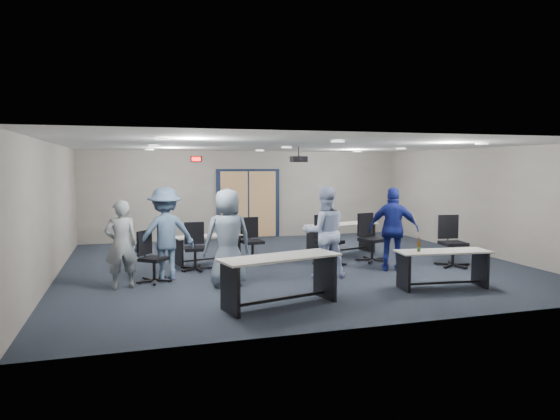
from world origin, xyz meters
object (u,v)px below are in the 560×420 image
object	(u,v)px
person_gray	(121,244)
person_navy	(393,229)
chair_back_c	(330,240)
person_back	(165,234)
table_front_right	(442,262)
chair_loose_left	(154,257)
person_lightblue	(324,232)
chair_back_a	(195,247)
table_back_right	(342,233)
table_front_left	(280,272)
chair_back_d	(372,238)
table_back_left	(208,244)
chair_loose_right	(453,241)
chair_back_b	(252,240)
person_plaid	(228,237)

from	to	relation	value
person_gray	person_navy	xyz separation A→B (m)	(5.55, -0.03, 0.08)
chair_back_c	person_back	size ratio (longest dim) A/B	0.62
table_front_right	chair_back_c	bearing A→B (deg)	120.10
chair_loose_left	person_lightblue	size ratio (longest dim) A/B	0.55
chair_back_a	chair_loose_left	world-z (taller)	chair_back_a
table_back_right	person_gray	world-z (taller)	person_gray
table_front_left	person_navy	bearing A→B (deg)	17.33
chair_back_c	chair_back_d	bearing A→B (deg)	-26.30
person_back	chair_loose_left	bearing A→B (deg)	30.38
table_front_right	table_back_left	bearing A→B (deg)	142.40
chair_back_c	chair_loose_left	xyz separation A→B (m)	(-3.91, -0.65, -0.07)
table_front_left	person_back	size ratio (longest dim) A/B	1.14
chair_back_d	chair_loose_right	distance (m)	1.79
chair_back_c	chair_back_d	xyz separation A→B (m)	(1.09, 0.04, -0.00)
table_front_left	table_back_left	xyz separation A→B (m)	(-0.57, 3.91, -0.11)
table_back_right	person_gray	distance (m)	5.73
table_front_left	person_back	xyz separation A→B (m)	(-1.63, 2.44, 0.36)
table_front_right	chair_back_d	world-z (taller)	chair_back_d
chair_loose_right	chair_back_c	bearing A→B (deg)	164.89
table_front_right	table_back_left	distance (m)	5.24
chair_back_b	chair_loose_left	size ratio (longest dim) A/B	1.03
chair_loose_right	person_navy	bearing A→B (deg)	-173.86
table_front_right	chair_back_b	xyz separation A→B (m)	(-2.75, 3.44, 0.04)
chair_back_a	person_gray	size ratio (longest dim) A/B	0.63
chair_back_d	person_gray	world-z (taller)	person_gray
table_front_right	person_navy	distance (m)	1.68
chair_back_a	person_gray	world-z (taller)	person_gray
chair_back_a	person_plaid	size ratio (longest dim) A/B	0.56
chair_loose_left	person_plaid	size ratio (longest dim) A/B	0.55
chair_back_d	person_gray	xyz separation A→B (m)	(-5.59, -1.01, 0.25)
table_back_left	person_gray	size ratio (longest dim) A/B	1.02
chair_back_d	chair_back_b	bearing A→B (deg)	146.08
chair_loose_right	person_gray	xyz separation A→B (m)	(-7.04, 0.05, 0.24)
table_front_right	table_back_right	world-z (taller)	table_front_right
chair_back_a	chair_loose_right	xyz separation A→B (m)	(5.55, -1.28, 0.06)
person_back	chair_back_d	bearing A→B (deg)	175.61
table_front_right	chair_loose_right	bearing A→B (deg)	55.66
table_front_right	person_back	distance (m)	5.31
chair_back_c	chair_back_d	distance (m)	1.10
table_back_right	person_navy	world-z (taller)	person_navy
chair_loose_left	person_lightblue	world-z (taller)	person_lightblue
chair_back_d	person_plaid	bearing A→B (deg)	-177.69
person_plaid	chair_back_a	bearing A→B (deg)	-81.83
table_back_left	chair_loose_right	world-z (taller)	chair_loose_right
chair_back_a	chair_loose_right	world-z (taller)	chair_loose_right
chair_back_d	chair_loose_right	world-z (taller)	chair_loose_right
chair_back_c	person_navy	bearing A→B (deg)	-72.27
person_gray	person_back	distance (m)	0.98
person_lightblue	table_front_right	bearing A→B (deg)	145.70
chair_back_c	chair_loose_left	bearing A→B (deg)	160.85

